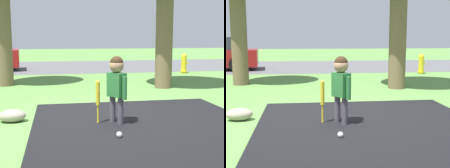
% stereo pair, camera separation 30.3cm
% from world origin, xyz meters
% --- Properties ---
extents(ground_plane, '(60.00, 60.00, 0.00)m').
position_xyz_m(ground_plane, '(0.00, 0.00, 0.00)').
color(ground_plane, '#5B8C42').
extents(street_strip, '(40.00, 6.00, 0.01)m').
position_xyz_m(street_strip, '(0.00, 9.07, 0.00)').
color(street_strip, '#59595B').
rests_on(street_strip, ground).
extents(child, '(0.28, 0.37, 1.04)m').
position_xyz_m(child, '(0.04, -0.58, 0.68)').
color(child, '#4C4751').
rests_on(child, ground).
extents(baseball_bat, '(0.06, 0.06, 0.67)m').
position_xyz_m(baseball_bat, '(-0.24, -0.53, 0.44)').
color(baseball_bat, yellow).
rests_on(baseball_bat, ground).
extents(sports_ball, '(0.08, 0.08, 0.08)m').
position_xyz_m(sports_ball, '(-0.06, -1.27, 0.04)').
color(sports_ball, white).
rests_on(sports_ball, ground).
extents(fire_hydrant, '(0.27, 0.24, 0.72)m').
position_xyz_m(fire_hydrant, '(3.77, 5.62, 0.35)').
color(fire_hydrant, yellow).
rests_on(fire_hydrant, ground).
extents(edging_rock, '(0.43, 0.29, 0.20)m').
position_xyz_m(edging_rock, '(-1.57, -0.21, 0.10)').
color(edging_rock, '#9E937F').
rests_on(edging_rock, ground).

